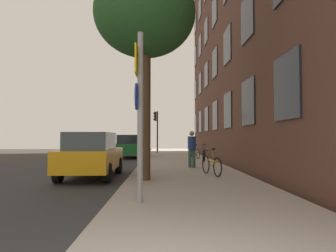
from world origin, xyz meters
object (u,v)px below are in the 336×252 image
bicycle_0 (211,165)px  car_1 (130,146)px  tree_near (145,16)px  car_2 (138,144)px  bicycle_2 (195,153)px  pedestrian_0 (192,147)px  bicycle_1 (204,155)px  traffic_light (156,124)px  car_0 (92,155)px  sign_post (139,105)px

bicycle_0 → car_1: car_1 is taller
tree_near → bicycle_0: 5.49m
car_1 → car_2: bearing=90.3°
bicycle_2 → pedestrian_0: pedestrian_0 is taller
car_1 → bicycle_0: bearing=-70.0°
pedestrian_0 → car_1: pedestrian_0 is taller
bicycle_0 → bicycle_1: size_ratio=0.99×
traffic_light → car_0: traffic_light is taller
pedestrian_0 → car_1: 9.11m
car_0 → pedestrian_0: bearing=33.1°
bicycle_0 → traffic_light: bearing=97.9°
bicycle_2 → car_0: (-4.64, -8.15, 0.36)m
pedestrian_0 → car_1: (-3.62, 8.36, -0.20)m
car_0 → car_1: bearing=88.8°
bicycle_1 → car_0: bearing=-131.3°
bicycle_1 → car_1: 7.08m
tree_near → bicycle_2: tree_near is taller
bicycle_1 → car_1: car_1 is taller
bicycle_1 → pedestrian_0: (-0.95, -2.97, 0.54)m
bicycle_1 → pedestrian_0: pedestrian_0 is taller
pedestrian_0 → car_0: 4.60m
bicycle_0 → car_0: bearing=176.6°
bicycle_0 → car_2: bearing=102.1°
bicycle_0 → car_1: bearing=110.0°
bicycle_1 → bicycle_2: size_ratio=0.99×
tree_near → car_2: bearing=95.1°
bicycle_1 → car_0: (-4.80, -5.48, 0.34)m
bicycle_2 → car_2: bearing=112.7°
bicycle_1 → pedestrian_0: size_ratio=1.04×
traffic_light → bicycle_2: traffic_light is taller
traffic_light → bicycle_1: 10.97m
bicycle_0 → bicycle_2: size_ratio=0.98×
pedestrian_0 → car_2: 16.69m
tree_near → bicycle_2: (2.67, 9.51, -4.88)m
bicycle_1 → car_2: size_ratio=0.41×
traffic_light → car_0: bearing=-97.3°
car_0 → traffic_light: bearing=82.7°
bicycle_2 → bicycle_1: bearing=-86.4°
bicycle_1 → bicycle_2: 2.68m
car_1 → bicycle_2: bearing=-31.7°
tree_near → sign_post: bearing=-88.7°
tree_near → bicycle_1: tree_near is taller
bicycle_2 → car_1: 5.19m
bicycle_0 → bicycle_2: 8.41m
sign_post → bicycle_2: size_ratio=2.09×
tree_near → car_0: bearing=145.4°
pedestrian_0 → car_0: size_ratio=0.40×
pedestrian_0 → car_2: size_ratio=0.39×
bicycle_2 → pedestrian_0: size_ratio=1.05×
tree_near → bicycle_0: size_ratio=4.02×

